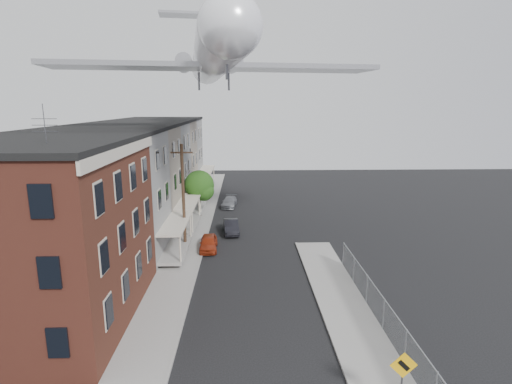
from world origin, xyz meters
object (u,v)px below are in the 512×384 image
Objects in this scene: street_tree at (200,186)px; car_mid at (231,227)px; utility_pole at (183,196)px; airplane at (214,56)px; car_near at (208,243)px; warning_sign at (403,373)px; car_far at (229,202)px.

street_tree is 1.35× the size of car_mid.
airplane is (2.52, 3.49, 11.54)m from utility_pole.
utility_pole is at bearing 172.16° from car_near.
car_near is at bearing -5.71° from utility_pole.
warning_sign is at bearing -77.84° from car_mid.
street_tree is at bearing -116.36° from car_far.
car_near is 0.90× the size of car_far.
warning_sign is at bearing -70.58° from car_far.
airplane is (-8.68, 22.51, 14.33)m from warning_sign.
utility_pole is 0.30× the size of airplane.
warning_sign is 30.96m from street_tree.
warning_sign is 0.73× the size of car_mid.
car_mid is 0.97× the size of car_far.
utility_pole is 4.53m from car_near.
car_mid reaches higher than car_near.
car_near is at bearing -117.12° from car_mid.
car_near is at bearing 116.04° from warning_sign.
airplane is at bearing 111.08° from warning_sign.
car_mid is (1.79, 4.50, 0.02)m from car_near.
utility_pole is at bearing -136.83° from car_mid.
car_far is at bearing 77.39° from utility_pole.
car_mid is 10.23m from car_far.
street_tree is 0.17× the size of airplane.
utility_pole is at bearing 120.48° from warning_sign.
warning_sign is at bearing -69.42° from street_tree.
airplane reaches higher than car_near.
car_mid is at bearing -58.41° from street_tree.
car_far is at bearing 87.53° from car_mid.
warning_sign is 20.99m from car_near.
street_tree is 7.18m from car_mid.
car_far is (2.92, 4.60, -2.87)m from street_tree.
car_near is 14.77m from car_far.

